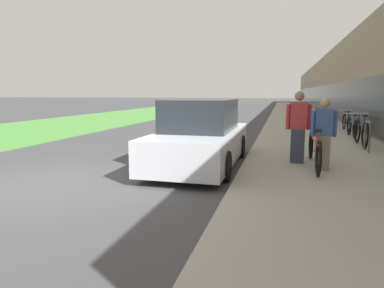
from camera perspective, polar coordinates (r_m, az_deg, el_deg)
ground_plane at (r=7.02m, az=-22.73°, el=-6.40°), size 220.00×220.00×0.00m
sidewalk_slab at (r=26.44m, az=17.33°, el=4.50°), size 4.06×70.00×0.10m
storefront_facade at (r=35.34m, az=28.57°, el=8.60°), size 10.01×70.00×4.82m
lawn_strip at (r=32.52m, az=-6.09°, el=5.46°), size 7.16×70.00×0.03m
tandem_bicycle at (r=8.07m, az=19.73°, el=-0.85°), size 0.52×2.61×0.90m
person_rider at (r=7.70m, az=21.04°, el=1.55°), size 0.52×0.20×1.53m
person_bystander at (r=8.31m, az=17.27°, el=2.67°), size 0.57×0.22×1.66m
bike_rack_hoop at (r=10.77m, az=27.23°, el=1.63°), size 0.05×0.60×0.84m
cruiser_bike_nearest at (r=11.91m, az=26.35°, el=1.77°), size 0.52×1.90×0.99m
cruiser_bike_middle at (r=14.10m, az=25.13°, el=2.59°), size 0.52×1.82×0.86m
cruiser_bike_farthest at (r=16.29m, az=24.34°, el=3.34°), size 0.52×1.83×0.87m
parked_sedan_curbside at (r=8.11m, az=1.50°, el=1.26°), size 1.78×4.36×1.58m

